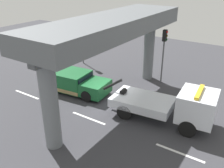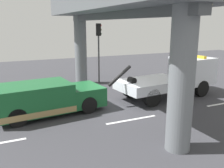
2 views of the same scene
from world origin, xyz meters
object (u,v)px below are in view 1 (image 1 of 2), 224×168
object	(u,v)px
traffic_cone_orange	(125,91)
towed_van_green	(73,82)
traffic_light_far	(164,45)
traffic_light_near	(82,32)
tow_truck_white	(173,105)

from	to	relation	value
traffic_cone_orange	towed_van_green	bearing A→B (deg)	-153.60
traffic_light_far	traffic_cone_orange	xyz separation A→B (m)	(-1.38, -3.64, -2.94)
towed_van_green	traffic_light_far	distance (m)	7.76
traffic_light_near	traffic_light_far	size ratio (longest dim) A/B	1.00
tow_truck_white	traffic_light_near	xyz separation A→B (m)	(-11.50, 5.34, 2.01)
tow_truck_white	traffic_light_near	world-z (taller)	traffic_light_near
tow_truck_white	traffic_cone_orange	bearing A→B (deg)	158.79
traffic_light_near	traffic_light_far	bearing A→B (deg)	-0.00
tow_truck_white	towed_van_green	world-z (taller)	tow_truck_white
towed_van_green	traffic_cone_orange	world-z (taller)	towed_van_green
traffic_light_near	traffic_cone_orange	size ratio (longest dim) A/B	7.56
tow_truck_white	traffic_cone_orange	xyz separation A→B (m)	(-4.38, 1.70, -0.93)
traffic_light_far	traffic_light_near	bearing A→B (deg)	180.00
tow_truck_white	traffic_light_far	size ratio (longest dim) A/B	1.66
tow_truck_white	towed_van_green	size ratio (longest dim) A/B	1.36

